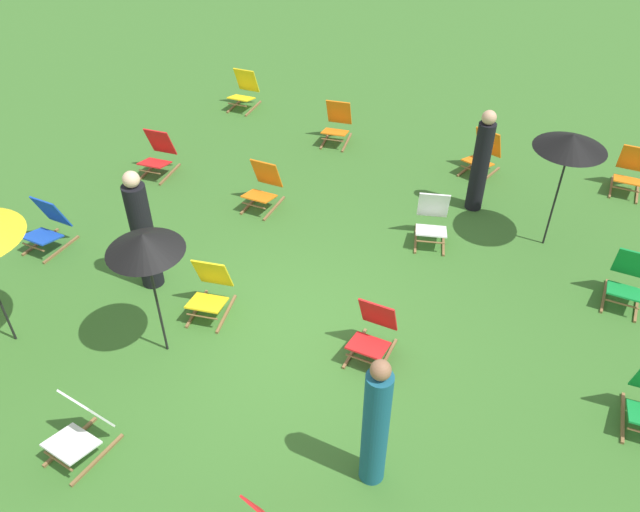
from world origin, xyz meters
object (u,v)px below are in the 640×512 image
at_px(deckchair_4, 263,187).
at_px(deckchair_14, 483,154).
at_px(deckchair_0, 337,124).
at_px(person_1, 376,426).
at_px(deckchair_9, 158,154).
at_px(person_2, 481,163).
at_px(person_0, 143,233).
at_px(deckchair_12, 432,220).
at_px(deckchair_13, 48,226).
at_px(deckchair_11, 373,332).
at_px(umbrella_1, 144,243).
at_px(deckchair_7, 630,171).
at_px(umbrella_0, 571,142).
at_px(deckchair_6, 628,280).
at_px(deckchair_3, 244,91).
at_px(deckchair_1, 80,428).
at_px(deckchair_5, 210,290).

relative_size(deckchair_4, deckchair_14, 0.96).
height_order(deckchair_0, person_1, person_1).
distance_m(deckchair_9, person_1, 7.23).
relative_size(person_1, person_2, 1.01).
xyz_separation_m(deckchair_4, deckchair_9, (-2.27, 0.17, 0.00)).
bearing_deg(deckchair_9, person_0, -62.34).
xyz_separation_m(deckchair_12, deckchair_13, (-5.42, -2.62, 0.00)).
distance_m(deckchair_9, deckchair_14, 5.95).
bearing_deg(deckchair_4, deckchair_11, -40.02).
height_order(deckchair_11, umbrella_1, umbrella_1).
relative_size(deckchair_9, deckchair_11, 1.00).
xyz_separation_m(deckchair_7, umbrella_0, (-1.08, -2.21, 1.45)).
relative_size(deckchair_7, person_2, 0.46).
height_order(deckchair_12, umbrella_0, umbrella_0).
xyz_separation_m(deckchair_9, deckchair_14, (5.43, 2.44, 0.00)).
height_order(deckchair_6, deckchair_9, same).
bearing_deg(umbrella_0, deckchair_3, 161.07).
distance_m(deckchair_11, person_1, 1.87).
distance_m(deckchair_4, person_2, 3.64).
bearing_deg(deckchair_0, deckchair_9, -144.86).
bearing_deg(deckchair_6, umbrella_0, 145.46).
xyz_separation_m(deckchair_6, umbrella_0, (-1.23, 0.89, 1.45)).
bearing_deg(person_2, deckchair_12, -46.86).
distance_m(deckchair_4, deckchair_7, 6.44).
xyz_separation_m(deckchair_1, deckchair_4, (-0.47, 5.12, 0.00)).
bearing_deg(person_2, deckchair_9, -104.49).
height_order(deckchair_0, deckchair_1, same).
height_order(deckchair_3, umbrella_0, umbrella_0).
xyz_separation_m(deckchair_5, deckchair_13, (-3.11, 0.23, 0.00)).
bearing_deg(person_2, deckchair_4, -93.91).
xyz_separation_m(deckchair_9, deckchair_11, (5.17, -2.61, 0.00)).
bearing_deg(deckchair_11, deckchair_14, 88.45).
bearing_deg(deckchair_0, deckchair_3, 157.69).
height_order(deckchair_0, deckchair_4, same).
relative_size(deckchair_13, person_0, 0.44).
distance_m(deckchair_5, umbrella_0, 5.50).
relative_size(deckchair_12, person_0, 0.45).
xyz_separation_m(deckchair_3, deckchair_6, (7.99, -3.20, 0.00)).
height_order(deckchair_0, person_2, person_2).
bearing_deg(deckchair_13, deckchair_6, 17.91).
distance_m(deckchair_11, person_0, 3.48).
bearing_deg(umbrella_1, deckchair_5, 80.19).
relative_size(deckchair_0, deckchair_7, 1.00).
xyz_separation_m(deckchair_1, person_0, (-1.01, 2.66, 0.54)).
bearing_deg(deckchair_1, deckchair_4, 102.98).
bearing_deg(deckchair_14, person_0, -109.21).
bearing_deg(deckchair_0, person_0, -107.68).
bearing_deg(deckchair_3, umbrella_1, -71.73).
distance_m(deckchair_4, deckchair_13, 3.47).
distance_m(deckchair_11, umbrella_0, 3.98).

